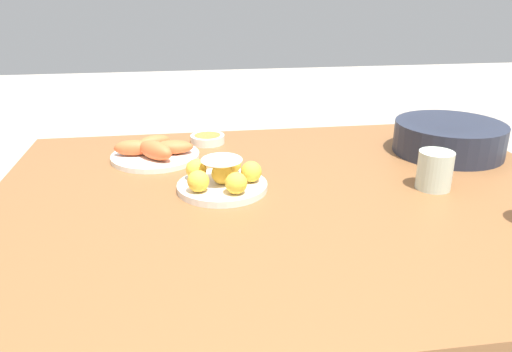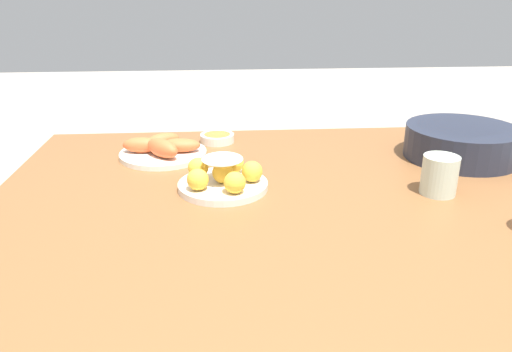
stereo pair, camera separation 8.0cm
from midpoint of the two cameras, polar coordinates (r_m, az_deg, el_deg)
name	(u,v)px [view 2 (the right image)]	position (r m, az deg, el deg)	size (l,w,h in m)	color
dining_table	(289,227)	(1.18, 5.75, -5.80)	(1.37, 1.07, 0.71)	brown
cake_plate	(223,177)	(1.17, -1.83, -0.15)	(0.21, 0.21, 0.08)	silver
serving_bowl	(462,141)	(1.49, 23.88, 3.63)	(0.30, 0.30, 0.09)	#232838
sauce_bowl	(217,138)	(1.52, -2.95, 4.37)	(0.10, 0.10, 0.02)	silver
seafood_platter	(163,149)	(1.40, -9.01, 3.01)	(0.24, 0.24, 0.06)	silver
cup_far	(440,175)	(1.22, 22.02, 0.07)	(0.08, 0.08, 0.09)	beige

